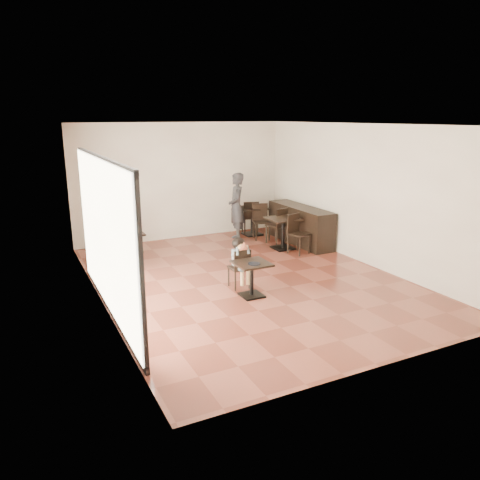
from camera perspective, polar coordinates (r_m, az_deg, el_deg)
floor at (r=9.97m, az=0.90°, el=-4.80°), size 6.00×8.00×0.01m
ceiling at (r=9.39m, az=0.98°, el=13.92°), size 6.00×8.00×0.01m
wall_back at (r=13.18m, az=-7.14°, el=7.12°), size 6.00×0.01×3.20m
wall_front at (r=6.37m, az=17.73°, el=-1.89°), size 6.00×0.01×3.20m
wall_left at (r=8.62m, az=-17.09°, el=2.45°), size 0.01×8.00×3.20m
wall_right at (r=11.23m, az=14.72°, el=5.40°), size 0.01×8.00×3.20m
storefront_window at (r=8.19m, az=-16.18°, el=0.44°), size 0.04×4.50×2.60m
child_table at (r=8.95m, az=1.43°, el=-4.83°), size 0.64×0.64×0.68m
child_chair at (r=9.39m, az=-0.14°, el=-3.42°), size 0.37×0.37×0.82m
child at (r=9.36m, az=-0.14°, el=-2.81°), size 0.37×0.51×1.03m
plate at (r=8.76m, az=1.75°, el=-2.90°), size 0.23×0.23×0.01m
pizza_slice at (r=9.09m, az=0.39°, el=-0.88°), size 0.24×0.18×0.05m
adult_patron at (r=12.90m, az=-0.43°, el=4.07°), size 0.62×0.78×1.87m
cafe_table_mid at (r=12.17m, az=5.26°, el=0.80°), size 0.97×0.97×0.82m
cafe_table_left at (r=11.33m, az=-13.38°, el=-0.89°), size 0.81×0.81×0.71m
cafe_table_back at (r=13.56m, az=1.49°, el=2.33°), size 0.95×0.95×0.82m
chair_mid_a at (r=12.67m, az=4.46°, el=1.77°), size 0.55×0.55×0.99m
chair_mid_b at (r=11.77m, az=7.20°, el=0.68°), size 0.55×0.55×0.99m
chair_left_a at (r=11.83m, az=-14.02°, el=0.10°), size 0.46×0.46×0.86m
chair_left_b at (r=10.79m, az=-12.72°, el=-1.24°), size 0.46×0.46×0.86m
chair_back_a at (r=13.67m, az=1.21°, el=2.78°), size 0.55×0.55×0.98m
chair_back_b at (r=13.07m, az=2.62°, el=2.21°), size 0.55×0.55×0.98m
service_counter at (r=12.79m, az=7.36°, el=1.85°), size 0.60×2.40×1.00m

